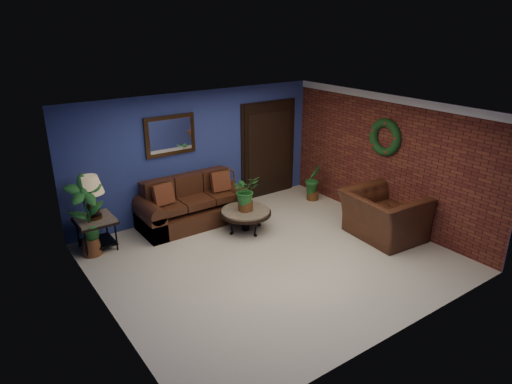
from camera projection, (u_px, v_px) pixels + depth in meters
floor at (272, 258)px, 7.74m from camera, size 5.50×5.50×0.00m
wall_back at (198, 154)px, 9.20m from camera, size 5.50×0.04×2.50m
wall_left at (101, 233)px, 5.81m from camera, size 0.04×5.00×2.50m
wall_right_brick at (387, 160)px, 8.77m from camera, size 0.04×5.00×2.50m
ceiling at (274, 112)px, 6.85m from camera, size 5.50×5.00×0.02m
crown_molding at (392, 99)px, 8.33m from camera, size 0.03×5.00×0.14m
wall_mirror at (170, 135)px, 8.68m from camera, size 1.02×0.06×0.77m
closet_door at (268, 150)px, 10.19m from camera, size 1.44×0.06×2.18m
wreath at (385, 137)px, 8.62m from camera, size 0.16×0.72×0.72m
sofa at (192, 208)px, 8.99m from camera, size 2.12×0.92×0.95m
coffee_table at (246, 213)px, 8.63m from camera, size 0.97×0.97×0.42m
end_table at (95, 225)px, 7.91m from camera, size 0.65×0.65×0.59m
table_lamp at (91, 192)px, 7.68m from camera, size 0.44×0.44×0.74m
side_chair at (232, 188)px, 9.47m from camera, size 0.44×0.44×0.89m
armchair at (383, 215)px, 8.34m from camera, size 1.26×1.41×0.86m
coffee_plant at (245, 192)px, 8.48m from camera, size 0.52×0.46×0.68m
floor_plant at (313, 181)px, 10.08m from camera, size 0.40×0.34×0.82m
tall_plant at (87, 214)px, 7.60m from camera, size 0.65×0.47×1.41m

